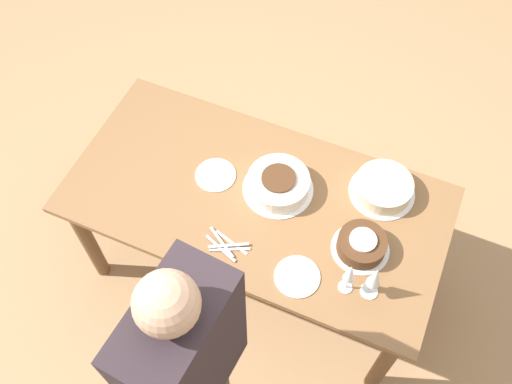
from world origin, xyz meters
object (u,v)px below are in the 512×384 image
cake_front_chocolate (362,245)px  person_cutting (188,364)px  cake_center_white (278,184)px  cake_back_decorated (383,188)px  wine_glass_near (375,278)px  wine_glass_far (350,274)px

cake_front_chocolate → person_cutting: (-0.39, -0.75, 0.19)m
cake_center_white → cake_back_decorated: size_ratio=1.08×
wine_glass_near → wine_glass_far: size_ratio=1.06×
cake_front_chocolate → person_cutting: size_ratio=0.15×
cake_center_white → cake_back_decorated: cake_center_white is taller
wine_glass_far → person_cutting: 0.69m
person_cutting → wine_glass_near: bearing=-34.3°
wine_glass_far → person_cutting: size_ratio=0.12×
wine_glass_near → cake_center_white: bearing=149.4°
cake_center_white → wine_glass_near: 0.60m
person_cutting → cake_center_white: bearing=7.2°
wine_glass_near → wine_glass_far: bearing=-167.7°
cake_center_white → wine_glass_near: bearing=-30.6°
cake_center_white → wine_glass_far: 0.54m
cake_front_chocolate → wine_glass_near: size_ratio=1.16×
cake_back_decorated → wine_glass_far: (-0.00, -0.49, 0.09)m
cake_back_decorated → wine_glass_far: 0.50m
person_cutting → cake_back_decorated: bearing=-15.4°
cake_back_decorated → wine_glass_far: size_ratio=1.48×
cake_front_chocolate → wine_glass_near: wine_glass_near is taller
cake_back_decorated → wine_glass_far: bearing=-90.6°
cake_front_chocolate → wine_glass_far: bearing=-90.8°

